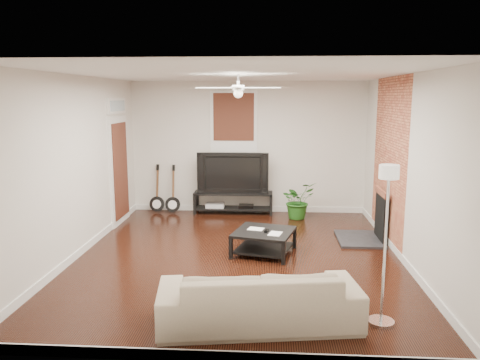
{
  "coord_description": "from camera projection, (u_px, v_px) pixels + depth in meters",
  "views": [
    {
      "loc": [
        0.48,
        -7.04,
        2.47
      ],
      "look_at": [
        0.0,
        0.4,
        1.15
      ],
      "focal_mm": 35.25,
      "sensor_mm": 36.0,
      "label": 1
    }
  ],
  "objects": [
    {
      "name": "brick_accent",
      "position": [
        389.0,
        161.0,
        7.96
      ],
      "size": [
        0.02,
        2.2,
        2.8
      ],
      "primitive_type": "cube",
      "color": "#A74B36",
      "rests_on": "floor"
    },
    {
      "name": "fireplace",
      "position": [
        369.0,
        215.0,
        8.14
      ],
      "size": [
        0.8,
        1.1,
        0.92
      ],
      "primitive_type": "cube",
      "color": "black",
      "rests_on": "floor"
    },
    {
      "name": "floor_lamp",
      "position": [
        385.0,
        246.0,
        5.06
      ],
      "size": [
        0.33,
        0.33,
        1.78
      ],
      "primitive_type": null,
      "rotation": [
        0.0,
        0.0,
        0.14
      ],
      "color": "silver",
      "rests_on": "floor"
    },
    {
      "name": "window_back",
      "position": [
        234.0,
        122.0,
        9.97
      ],
      "size": [
        1.0,
        0.06,
        1.3
      ],
      "primitive_type": "cube",
      "color": "#401D11",
      "rests_on": "wall_back"
    },
    {
      "name": "sofa",
      "position": [
        259.0,
        296.0,
        5.14
      ],
      "size": [
        2.28,
        1.16,
        0.64
      ],
      "primitive_type": "imported",
      "rotation": [
        0.0,
        0.0,
        3.29
      ],
      "color": "tan",
      "rests_on": "floor"
    },
    {
      "name": "tv_stand",
      "position": [
        233.0,
        203.0,
        10.08
      ],
      "size": [
        1.67,
        0.45,
        0.47
      ],
      "primitive_type": "cube",
      "color": "black",
      "rests_on": "floor"
    },
    {
      "name": "door_left",
      "position": [
        119.0,
        160.0,
        9.18
      ],
      "size": [
        0.08,
        1.0,
        2.5
      ],
      "primitive_type": "cube",
      "color": "white",
      "rests_on": "wall_left"
    },
    {
      "name": "coffee_table",
      "position": [
        264.0,
        242.0,
        7.5
      ],
      "size": [
        1.07,
        1.07,
        0.37
      ],
      "primitive_type": "cube",
      "rotation": [
        0.0,
        0.0,
        -0.25
      ],
      "color": "black",
      "rests_on": "floor"
    },
    {
      "name": "guitar_right",
      "position": [
        172.0,
        189.0,
        10.06
      ],
      "size": [
        0.34,
        0.25,
        1.04
      ],
      "primitive_type": null,
      "rotation": [
        0.0,
        0.0,
        0.06
      ],
      "color": "black",
      "rests_on": "floor"
    },
    {
      "name": "potted_plant",
      "position": [
        298.0,
        200.0,
        9.64
      ],
      "size": [
        0.9,
        0.88,
        0.76
      ],
      "primitive_type": "imported",
      "rotation": [
        0.0,
        0.0,
        0.65
      ],
      "color": "#215D1A",
      "rests_on": "floor"
    },
    {
      "name": "ceiling_fan",
      "position": [
        238.0,
        88.0,
        6.92
      ],
      "size": [
        1.24,
        1.24,
        0.32
      ],
      "primitive_type": null,
      "color": "white",
      "rests_on": "ceiling"
    },
    {
      "name": "guitar_left",
      "position": [
        157.0,
        189.0,
        10.11
      ],
      "size": [
        0.33,
        0.24,
        1.04
      ],
      "primitive_type": null,
      "rotation": [
        0.0,
        0.0,
        -0.04
      ],
      "color": "black",
      "rests_on": "floor"
    },
    {
      "name": "room",
      "position": [
        238.0,
        168.0,
        7.13
      ],
      "size": [
        5.01,
        6.01,
        2.81
      ],
      "color": "black",
      "rests_on": "ground"
    },
    {
      "name": "tv",
      "position": [
        233.0,
        172.0,
        9.99
      ],
      "size": [
        1.5,
        0.2,
        0.86
      ],
      "primitive_type": "imported",
      "color": "black",
      "rests_on": "tv_stand"
    }
  ]
}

